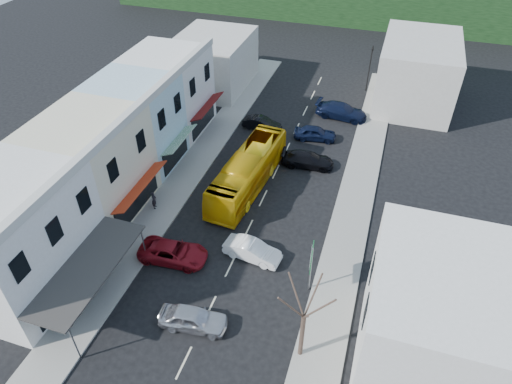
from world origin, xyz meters
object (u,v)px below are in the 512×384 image
Objects in this scene: car_silver at (193,319)px; car_red at (173,252)px; car_white at (252,251)px; direction_sign at (310,270)px; street_tree at (304,317)px; traffic_signal at (369,69)px; bus at (248,172)px; pedestrian_left at (154,200)px.

car_silver and car_red have the same top height.
direction_sign reaches higher than car_white.
street_tree is 36.47m from traffic_signal.
traffic_signal reaches higher than car_white.
street_tree reaches higher than car_white.
bus is at bearing 121.60° from direction_sign.
pedestrian_left is 0.31× the size of traffic_signal.
car_red is at bearing 31.19° from car_silver.
traffic_signal is (9.94, 31.72, 2.06)m from car_red.
car_white is at bearing 62.35° from traffic_signal.
direction_sign is (7.54, -9.59, 0.43)m from bus.
bus reaches higher than pedestrian_left.
pedestrian_left is (-6.33, -5.23, -0.55)m from bus.
bus is 2.10× the size of traffic_signal.
pedestrian_left is at bearing 43.96° from traffic_signal.
car_white is (2.98, -7.95, -0.85)m from bus.
bus is at bearing -1.35° from car_silver.
car_silver is 8.14m from direction_sign.
car_silver is 0.60× the size of street_tree.
traffic_signal is at bearing 83.44° from direction_sign.
car_white is at bearing 127.89° from street_tree.
bus is 2.64× the size of car_white.
traffic_signal is (4.56, 29.83, 2.06)m from car_white.
car_silver is 37.11m from traffic_signal.
direction_sign is at bearing -123.97° from pedestrian_left.
pedestrian_left is (-9.30, 2.72, 0.30)m from car_white.
street_tree reaches higher than direction_sign.
direction_sign is at bearing -92.35° from car_red.
car_red is at bearing -98.74° from bus.
street_tree is at bearing -55.84° from bus.
direction_sign is at bearing -102.57° from car_white.
car_red is at bearing 53.64° from traffic_signal.
car_red is at bearing 116.62° from car_white.
direction_sign reaches higher than car_red.
bus is at bearing 27.77° from car_white.
traffic_signal is at bearing -16.07° from car_silver.
traffic_signal reaches higher than direction_sign.
car_silver is 1.00× the size of car_white.
street_tree is at bearing -134.87° from car_white.
car_red is 0.83× the size of traffic_signal.
street_tree is (6.85, 0.07, 2.96)m from car_silver.
car_silver is 0.80× the size of traffic_signal.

